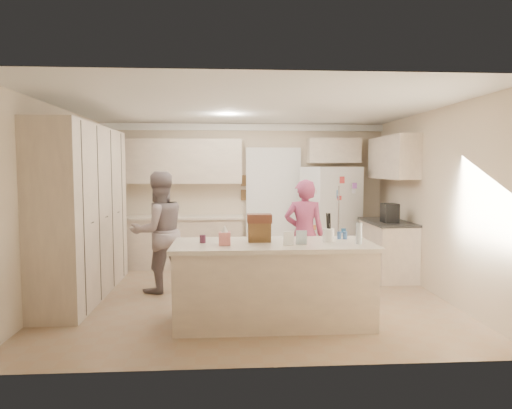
{
  "coord_description": "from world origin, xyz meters",
  "views": [
    {
      "loc": [
        -0.33,
        -6.22,
        1.76
      ],
      "look_at": [
        0.1,
        0.35,
        1.25
      ],
      "focal_mm": 32.0,
      "sensor_mm": 36.0,
      "label": 1
    }
  ],
  "objects": [
    {
      "name": "shaker_salt",
      "position": [
        1.02,
        -0.88,
        0.97
      ],
      "size": [
        0.05,
        0.05,
        0.09
      ],
      "primitive_type": "cylinder",
      "color": "#3962A5",
      "rests_on": "island_top"
    },
    {
      "name": "tissue_plume",
      "position": [
        -0.35,
        -1.2,
        1.1
      ],
      "size": [
        0.08,
        0.08,
        0.08
      ],
      "primitive_type": "cone",
      "color": "white",
      "rests_on": "tissue_box"
    },
    {
      "name": "fridge_seam",
      "position": [
        1.56,
        1.54,
        0.9
      ],
      "size": [
        0.02,
        0.02,
        1.78
      ],
      "primitive_type": "cube",
      "color": "gray",
      "rests_on": "refrigerator"
    },
    {
      "name": "water_bottle",
      "position": [
        1.15,
        -1.25,
        1.04
      ],
      "size": [
        0.07,
        0.07,
        0.24
      ],
      "primitive_type": "cylinder",
      "color": "silver",
      "rests_on": "island_top"
    },
    {
      "name": "refrigerator",
      "position": [
        1.56,
        1.89,
        0.9
      ],
      "size": [
        1.09,
        0.97,
        1.8
      ],
      "primitive_type": "cube",
      "rotation": [
        0.0,
        0.0,
        0.36
      ],
      "color": "white",
      "rests_on": "floor"
    },
    {
      "name": "utensil_crock",
      "position": [
        0.85,
        -1.05,
        1.0
      ],
      "size": [
        0.13,
        0.13,
        0.15
      ],
      "primitive_type": "cylinder",
      "color": "white",
      "rests_on": "island_top"
    },
    {
      "name": "ceiling",
      "position": [
        0.0,
        0.0,
        2.61
      ],
      "size": [
        5.2,
        4.6,
        0.02
      ],
      "primitive_type": "cube",
      "color": "white",
      "rests_on": "wall_back"
    },
    {
      "name": "tissue_box",
      "position": [
        -0.35,
        -1.2,
        1.0
      ],
      "size": [
        0.13,
        0.13,
        0.14
      ],
      "primitive_type": "cube",
      "color": "#E37B76",
      "rests_on": "island_top"
    },
    {
      "name": "shaker_pepper",
      "position": [
        1.09,
        -0.88,
        0.97
      ],
      "size": [
        0.05,
        0.05,
        0.09
      ],
      "primitive_type": "cylinder",
      "color": "#3962A5",
      "rests_on": "island_top"
    },
    {
      "name": "dollhouse_body",
      "position": [
        0.05,
        -1.0,
        1.04
      ],
      "size": [
        0.26,
        0.18,
        0.22
      ],
      "primitive_type": "cube",
      "color": "brown",
      "rests_on": "island_top"
    },
    {
      "name": "greeting_card_b",
      "position": [
        0.5,
        -1.25,
        1.01
      ],
      "size": [
        0.12,
        0.05,
        0.16
      ],
      "primitive_type": "cube",
      "rotation": [
        0.15,
        0.0,
        -0.1
      ],
      "color": "silver",
      "rests_on": "island_top"
    },
    {
      "name": "teen_boy",
      "position": [
        -1.3,
        0.35,
        0.87
      ],
      "size": [
        1.06,
        0.99,
        1.73
      ],
      "primitive_type": "imported",
      "rotation": [
        0.0,
        0.0,
        3.67
      ],
      "color": "gray",
      "rests_on": "floor"
    },
    {
      "name": "pantry_bank",
      "position": [
        -2.3,
        0.2,
        1.18
      ],
      "size": [
        0.6,
        2.6,
        2.35
      ],
      "primitive_type": "cube",
      "color": "beige",
      "rests_on": "floor"
    },
    {
      "name": "floor",
      "position": [
        0.0,
        0.0,
        -0.01
      ],
      "size": [
        5.2,
        4.6,
        0.02
      ],
      "primitive_type": "cube",
      "color": "#8F7051",
      "rests_on": "ground"
    },
    {
      "name": "wall_frame_lower",
      "position": [
        0.02,
        2.27,
        1.28
      ],
      "size": [
        0.15,
        0.02,
        0.2
      ],
      "primitive_type": "cube",
      "color": "brown",
      "rests_on": "wall_back"
    },
    {
      "name": "wall_frame_upper",
      "position": [
        0.02,
        2.27,
        1.55
      ],
      "size": [
        0.15,
        0.02,
        0.2
      ],
      "primitive_type": "cube",
      "color": "brown",
      "rests_on": "wall_back"
    },
    {
      "name": "greeting_card_a",
      "position": [
        0.35,
        -1.3,
        1.01
      ],
      "size": [
        0.12,
        0.06,
        0.16
      ],
      "primitive_type": "cube",
      "rotation": [
        0.15,
        0.0,
        0.2
      ],
      "color": "white",
      "rests_on": "island_top"
    },
    {
      "name": "wall_front",
      "position": [
        0.0,
        -2.31,
        1.3
      ],
      "size": [
        5.2,
        0.02,
        2.6
      ],
      "primitive_type": "cube",
      "color": "beige",
      "rests_on": "ground"
    },
    {
      "name": "doorway_opening",
      "position": [
        0.55,
        2.28,
        1.05
      ],
      "size": [
        0.9,
        0.06,
        2.1
      ],
      "primitive_type": "cube",
      "color": "black",
      "rests_on": "floor"
    },
    {
      "name": "back_countertop",
      "position": [
        -1.15,
        1.99,
        0.9
      ],
      "size": [
        2.24,
        0.63,
        0.04
      ],
      "primitive_type": "cube",
      "color": "beige",
      "rests_on": "back_base_cab"
    },
    {
      "name": "doorway_casing",
      "position": [
        0.55,
        2.24,
        1.05
      ],
      "size": [
        1.02,
        0.03,
        2.22
      ],
      "primitive_type": "cube",
      "color": "white",
      "rests_on": "floor"
    },
    {
      "name": "fridge_magnets",
      "position": [
        1.56,
        1.53,
        0.9
      ],
      "size": [
        0.76,
        0.02,
        1.44
      ],
      "primitive_type": null,
      "color": "tan",
      "rests_on": "refrigerator"
    },
    {
      "name": "right_countertop",
      "position": [
        2.29,
        1.0,
        0.9
      ],
      "size": [
        0.63,
        1.24,
        0.04
      ],
      "primitive_type": "cube",
      "color": "#2D2B28",
      "rests_on": "right_base_cab"
    },
    {
      "name": "fridge_handle_l",
      "position": [
        1.51,
        1.52,
        1.05
      ],
      "size": [
        0.02,
        0.02,
        0.85
      ],
      "primitive_type": "cylinder",
      "color": "silver",
      "rests_on": "refrigerator"
    },
    {
      "name": "crown_back",
      "position": [
        0.0,
        2.26,
        2.53
      ],
      "size": [
        5.2,
        0.08,
        0.12
      ],
      "primitive_type": "cube",
      "color": "white",
      "rests_on": "wall_back"
    },
    {
      "name": "back_base_cab",
      "position": [
        -1.15,
        2.0,
        0.44
      ],
      "size": [
        2.2,
        0.6,
        0.88
      ],
      "primitive_type": "cube",
      "color": "beige",
      "rests_on": "floor"
    },
    {
      "name": "right_upper_cab",
      "position": [
        2.43,
        1.2,
        1.95
      ],
      "size": [
        0.35,
        1.5,
        0.7
      ],
      "primitive_type": "cube",
      "color": "beige",
      "rests_on": "wall_right"
    },
    {
      "name": "over_fridge_cab",
      "position": [
        1.65,
        2.12,
        2.1
      ],
      "size": [
        0.95,
        0.35,
        0.45
      ],
      "primitive_type": "cube",
      "color": "beige",
      "rests_on": "wall_back"
    },
    {
      "name": "dollhouse_roof",
      "position": [
        0.05,
        -1.0,
        1.2
      ],
      "size": [
        0.28,
        0.2,
        0.1
      ],
      "primitive_type": "cube",
      "color": "#592D1E",
      "rests_on": "dollhouse_body"
    },
    {
      "name": "island_base",
      "position": [
        0.2,
        -1.1,
        0.44
      ],
      "size": [
        2.2,
        0.9,
        0.88
      ],
      "primitive_type": "cube",
      "color": "beige",
      "rests_on": "floor"
    },
    {
      "name": "jam_jar",
      "position": [
        -0.6,
        -1.05,
        0.97
      ],
      "size": [
        0.07,
        0.07,
        0.09
      ],
      "primitive_type": "cylinder",
      "color": "#59263F",
      "rests_on": "island_top"
    },
    {
      "name": "right_base_cab",
      "position": [
        2.3,
        1.0,
        0.44
      ],
      "size": [
        0.6,
        1.2,
        0.88
      ],
      "primitive_type": "cube",
      "color": "beige",
      "rests_on": "floor"
    },
    {
      "name": "teen_girl",
      "position": [
        0.82,
        0.38,
        0.81
      ],
      "size": [
        0.64,
        0.46,
        1.61
      ],
      "primitive_type": "imported",
      "rotation": [
        0.0,
        0.0,
        3.0
      ],
      "color": "#AC4369",
      "rests_on": "floor"
    },
    {
      "name": "wall_back",
      "position": [
        0.0,
        2.31,
        1.3
      ],
      "size": [
        5.2,
        0.02,
        2.6
      ],
      "primitive_type": "cube",
      "color": "beige",
      "rests_on": "ground"
    },
    {
      "name": "fridge_handle_r",
      "position": [
        1.61,
        1.52,
        1.05
      ],
      "size": [
        0.02,
        0.02,
        0.85
      ],
      "primitive_type": "cylinder",
      "color": "silver",
      "rests_on": "refrigerator"
    },
    {
      "name": "wall_right",
      "position": [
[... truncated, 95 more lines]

